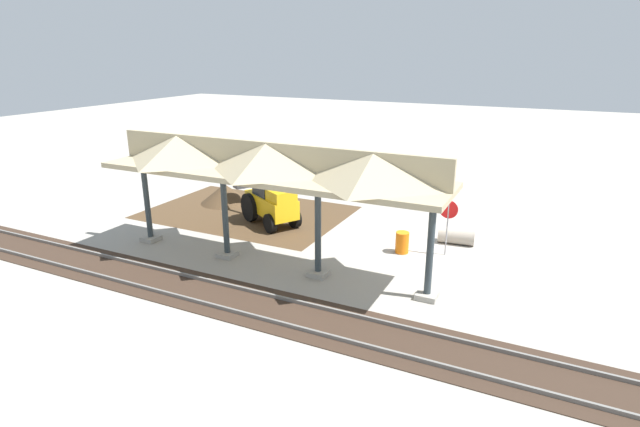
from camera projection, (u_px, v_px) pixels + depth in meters
The scene contains 9 objects.
ground_plane at pixel (421, 248), 21.43m from camera, with size 120.00×120.00×0.00m, color #9E998E.
dirt_work_zone at pixel (247, 212), 26.09m from camera, with size 10.14×7.00×0.01m, color #4C3823.
platform_canopy at pixel (267, 162), 18.34m from camera, with size 13.63×3.20×4.90m.
rail_tracks at pixel (356, 330), 15.04m from camera, with size 60.00×2.58×0.15m.
stop_sign at pixel (448, 216), 20.16m from camera, with size 0.76×0.06×2.35m.
backhoe at pixel (270, 198), 24.16m from camera, with size 5.08×3.70×2.82m.
dirt_mound at pixel (225, 203), 27.75m from camera, with size 5.43×5.43×2.15m, color #4C3823.
concrete_pipe at pixel (456, 236), 21.78m from camera, with size 1.60×0.87×0.71m.
traffic_barrel at pixel (402, 242), 20.77m from camera, with size 0.56×0.56×0.90m, color orange.
Camera 1 is at (-4.79, 19.81, 8.07)m, focal length 28.00 mm.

